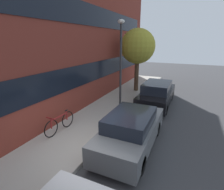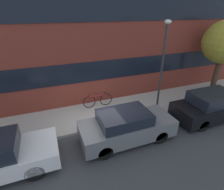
{
  "view_description": "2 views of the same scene",
  "coord_description": "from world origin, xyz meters",
  "px_view_note": "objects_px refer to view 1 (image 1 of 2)",
  "views": [
    {
      "loc": [
        -4.56,
        -2.78,
        3.81
      ],
      "look_at": [
        1.77,
        0.11,
        1.64
      ],
      "focal_mm": 28.0,
      "sensor_mm": 36.0,
      "label": 1
    },
    {
      "loc": [
        -1.82,
        -6.47,
        5.13
      ],
      "look_at": [
        0.81,
        0.4,
        1.52
      ],
      "focal_mm": 28.0,
      "sensor_mm": 36.0,
      "label": 2
    }
  ],
  "objects_px": {
    "parked_car_grey": "(131,130)",
    "lamp_post": "(121,58)",
    "bicycle": "(60,123)",
    "street_tree": "(138,47)",
    "parked_car_black": "(157,94)"
  },
  "relations": [
    {
      "from": "parked_car_grey",
      "to": "parked_car_black",
      "type": "height_order",
      "value": "parked_car_black"
    },
    {
      "from": "bicycle",
      "to": "street_tree",
      "type": "distance_m",
      "value": 8.1
    },
    {
      "from": "bicycle",
      "to": "street_tree",
      "type": "height_order",
      "value": "street_tree"
    },
    {
      "from": "bicycle",
      "to": "lamp_post",
      "type": "relative_size",
      "value": 0.37
    },
    {
      "from": "parked_car_black",
      "to": "lamp_post",
      "type": "bearing_deg",
      "value": 148.1
    },
    {
      "from": "lamp_post",
      "to": "parked_car_black",
      "type": "bearing_deg",
      "value": -31.9
    },
    {
      "from": "parked_car_grey",
      "to": "bicycle",
      "type": "height_order",
      "value": "parked_car_grey"
    },
    {
      "from": "parked_car_black",
      "to": "street_tree",
      "type": "distance_m",
      "value": 4.04
    },
    {
      "from": "parked_car_black",
      "to": "lamp_post",
      "type": "relative_size",
      "value": 0.93
    },
    {
      "from": "parked_car_grey",
      "to": "bicycle",
      "type": "relative_size",
      "value": 2.37
    },
    {
      "from": "parked_car_black",
      "to": "street_tree",
      "type": "xyz_separation_m",
      "value": [
        2.26,
        2.0,
        2.68
      ]
    },
    {
      "from": "parked_car_grey",
      "to": "lamp_post",
      "type": "height_order",
      "value": "lamp_post"
    },
    {
      "from": "lamp_post",
      "to": "parked_car_grey",
      "type": "bearing_deg",
      "value": -150.04
    },
    {
      "from": "parked_car_black",
      "to": "street_tree",
      "type": "relative_size",
      "value": 0.95
    },
    {
      "from": "parked_car_black",
      "to": "bicycle",
      "type": "relative_size",
      "value": 2.55
    }
  ]
}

